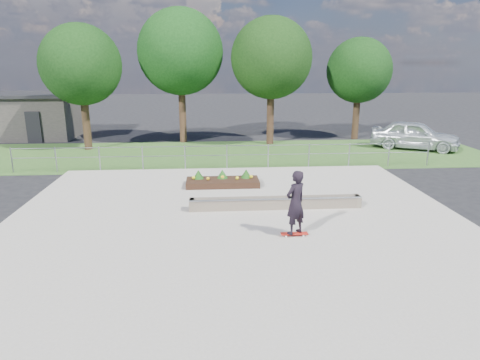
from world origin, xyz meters
name	(u,v)px	position (x,y,z in m)	size (l,w,h in m)	color
ground	(237,226)	(0.00, 0.00, 0.00)	(120.00, 120.00, 0.00)	black
grass_verge	(224,154)	(0.00, 11.00, 0.01)	(30.00, 8.00, 0.02)	#2E5220
concrete_slab	(237,225)	(0.00, 0.00, 0.03)	(15.00, 15.00, 0.06)	#A09A8E
fence	(227,154)	(0.00, 7.50, 0.77)	(20.06, 0.06, 1.20)	gray
building	(17,115)	(-14.00, 18.00, 1.51)	(8.40, 5.40, 3.00)	#322F2D
tree_far_left	(81,65)	(-8.00, 13.00, 4.85)	(4.55, 4.55, 7.15)	black
tree_mid_left	(180,52)	(-2.50, 15.00, 5.61)	(5.25, 5.25, 8.25)	#331F14
tree_mid_right	(271,58)	(3.00, 14.00, 5.23)	(4.90, 4.90, 7.70)	black
tree_far_right	(359,71)	(9.00, 15.50, 4.48)	(4.20, 4.20, 6.60)	black
grind_ledge	(276,203)	(1.44, 1.44, 0.26)	(6.00, 0.44, 0.43)	brown
planter_bed	(223,181)	(-0.31, 4.54, 0.24)	(3.00, 1.20, 0.61)	black
skateboarder	(295,203)	(1.62, -1.03, 1.08)	(0.83, 0.77, 1.98)	white
parked_car	(415,135)	(11.34, 11.74, 0.84)	(2.00, 4.96, 1.69)	silver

